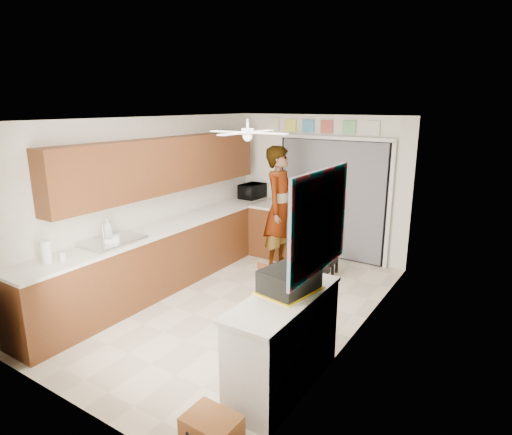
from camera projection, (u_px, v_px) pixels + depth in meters
The scene contains 41 objects.
floor at pixel (240, 304), 5.90m from camera, with size 5.00×5.00×0.00m, color beige.
ceiling at pixel (238, 119), 5.25m from camera, with size 5.00×5.00×0.00m, color white.
wall_back at pixel (320, 187), 7.61m from camera, with size 3.20×3.20×0.00m, color white.
wall_front at pixel (67, 281), 3.54m from camera, with size 3.20×3.20×0.00m, color white.
wall_left at pixel (152, 202), 6.41m from camera, with size 5.00×5.00×0.00m, color white.
wall_right at pixel (358, 237), 4.74m from camera, with size 5.00×5.00×0.00m, color white.
left_base_cabinets at pixel (169, 256), 6.46m from camera, with size 0.60×4.80×0.90m, color brown.
left_countertop at pixel (168, 226), 6.33m from camera, with size 0.62×4.80×0.04m, color white.
upper_cabinets at pixel (167, 165), 6.35m from camera, with size 0.32×4.00×0.80m, color brown.
sink_basin at pixel (113, 242), 5.51m from camera, with size 0.50×0.76×0.06m, color silver.
faucet at pixel (103, 232), 5.59m from camera, with size 0.03×0.03×0.22m, color silver.
peninsula_base at pixel (281, 232), 7.67m from camera, with size 1.00×0.60×0.90m, color brown.
peninsula_top at pixel (281, 207), 7.55m from camera, with size 1.04×0.64×0.04m, color white.
back_opening_recess at pixel (332, 200), 7.50m from camera, with size 2.00×0.06×2.10m, color black.
curtain_panel at pixel (331, 200), 7.47m from camera, with size 1.90×0.03×2.05m, color gray.
door_trim_left at pixel (280, 193), 8.01m from camera, with size 0.06×0.04×2.10m, color white.
door_trim_right at pixel (389, 207), 6.95m from camera, with size 0.06×0.04×2.10m, color white.
door_trim_head at pixel (334, 138), 7.20m from camera, with size 2.10×0.04×0.06m, color white.
header_frame_0 at pixel (290, 126), 7.63m from camera, with size 0.22×0.02×0.22m, color #EFFB53.
header_frame_1 at pixel (308, 126), 7.44m from camera, with size 0.22×0.02×0.22m, color #4D9BCD.
header_frame_2 at pixel (327, 127), 7.26m from camera, with size 0.22×0.02×0.22m, color #C05248.
header_frame_3 at pixel (349, 127), 7.05m from camera, with size 0.22×0.02×0.22m, color #6FC277.
header_frame_4 at pixel (373, 128), 6.84m from camera, with size 0.22×0.02×0.22m, color white.
route66_sign at pixel (274, 125), 7.81m from camera, with size 0.22×0.02×0.26m, color silver.
right_counter_base at pixel (284, 343), 4.10m from camera, with size 0.50×1.40×0.90m, color white.
right_counter_top at pixel (284, 298), 3.98m from camera, with size 0.54×1.44×0.04m, color white.
abstract_painting at pixel (320, 222), 3.83m from camera, with size 0.03×1.15×0.95m, color #DA506A.
ceiling_fan at pixel (248, 133), 5.46m from camera, with size 1.14×1.14×0.24m, color white.
microwave at pixel (252, 191), 8.09m from camera, with size 0.50×0.34×0.28m, color black.
soap_bottle at pixel (108, 228), 5.61m from camera, with size 0.12×0.12×0.31m, color silver.
cup at pixel (109, 242), 5.38m from camera, with size 0.13×0.13×0.10m, color white.
jar_a at pixel (116, 240), 5.40m from camera, with size 0.10×0.10×0.13m, color silver.
jar_b at pixel (62, 256), 4.86m from camera, with size 0.07×0.07×0.11m, color silver.
paper_towel_roll at pixel (46, 252), 4.80m from camera, with size 0.12×0.12×0.25m, color white.
suitcase at pixel (289, 280), 4.07m from camera, with size 0.40×0.53×0.23m, color black.
suitcase_rim at pixel (289, 290), 4.10m from camera, with size 0.44×0.58×0.02m, color yellow.
suitcase_lid at pixel (304, 247), 4.24m from camera, with size 0.42×0.03×0.50m, color black.
cardboard_box at pixel (212, 432), 3.42m from camera, with size 0.43×0.33×0.27m, color #BE693B.
cabinet_door_panel at pixel (270, 282), 5.97m from camera, with size 0.36×0.03×0.54m, color brown.
man at pixel (280, 208), 7.03m from camera, with size 0.74×0.49×2.03m, color white.
dog at pixel (331, 262), 6.86m from camera, with size 0.23×0.54×0.42m, color black.
Camera 1 is at (3.10, -4.42, 2.67)m, focal length 30.00 mm.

